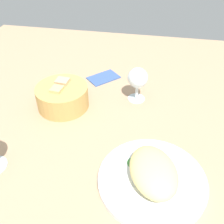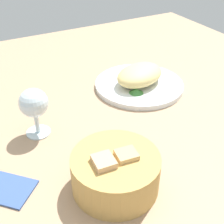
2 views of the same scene
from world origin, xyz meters
The scene contains 7 objects.
ground_plane centered at (0.00, 0.00, -1.00)cm, with size 140.00×140.00×2.00cm, color tan.
plate centered at (-15.54, -14.14, 0.70)cm, with size 25.23×25.23×1.40cm, color silver.
omelette centered at (-15.54, -14.14, 3.98)cm, with size 15.29×10.55×5.15cm, color #DFC97C.
lettuce_garnish centered at (-11.73, -9.68, 2.03)cm, with size 3.93×3.93×1.26cm, color #3A7B37.
bread_basket centered at (8.67, 15.59, 3.67)cm, with size 16.13×16.13×8.21cm.
wine_glass_near centered at (16.52, -6.94, 7.61)cm, with size 6.45×6.45×11.43cm.
folded_napkin centered at (27.26, 6.44, 0.40)cm, with size 11.00×7.00×0.80cm, color #385390.
Camera 2 is at (28.00, 50.24, 43.56)cm, focal length 49.01 mm.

